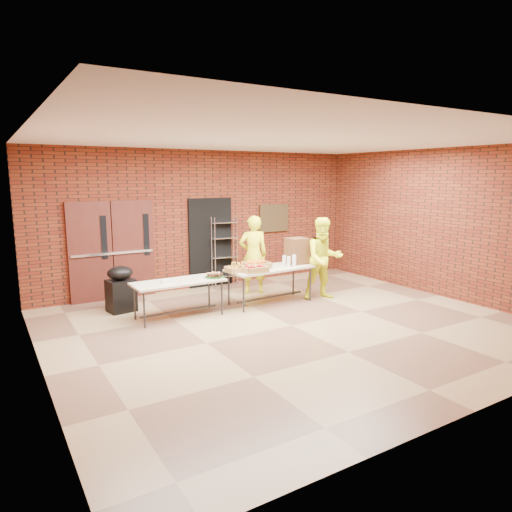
# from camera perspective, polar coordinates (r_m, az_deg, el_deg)

# --- Properties ---
(room) EXTENTS (8.08, 7.08, 3.28)m
(room) POSITION_cam_1_polar(r_m,az_deg,el_deg) (7.79, 4.66, 2.56)
(room) COLOR brown
(room) RESTS_ON ground
(double_doors) EXTENTS (1.78, 0.12, 2.10)m
(double_doors) POSITION_cam_1_polar(r_m,az_deg,el_deg) (10.09, -17.48, 0.67)
(double_doors) COLOR #421D12
(double_doors) RESTS_ON room
(dark_doorway) EXTENTS (1.10, 0.06, 2.10)m
(dark_doorway) POSITION_cam_1_polar(r_m,az_deg,el_deg) (10.88, -5.71, 1.69)
(dark_doorway) COLOR black
(dark_doorway) RESTS_ON room
(bronze_plaque) EXTENTS (0.85, 0.04, 0.70)m
(bronze_plaque) POSITION_cam_1_polar(r_m,az_deg,el_deg) (11.70, 2.27, 4.77)
(bronze_plaque) COLOR #3A2C17
(bronze_plaque) RESTS_ON room
(wire_rack) EXTENTS (0.64, 0.32, 1.66)m
(wire_rack) POSITION_cam_1_polar(r_m,az_deg,el_deg) (10.92, -3.95, 0.58)
(wire_rack) COLOR silver
(wire_rack) RESTS_ON room
(table_left) EXTENTS (1.69, 0.72, 0.69)m
(table_left) POSITION_cam_1_polar(r_m,az_deg,el_deg) (8.55, -9.66, -3.47)
(table_left) COLOR tan
(table_left) RESTS_ON room
(table_right) EXTENTS (1.86, 0.86, 0.75)m
(table_right) POSITION_cam_1_polar(r_m,az_deg,el_deg) (9.39, 1.80, -1.82)
(table_right) COLOR tan
(table_right) RESTS_ON room
(basket_bananas) EXTENTS (0.41, 0.32, 0.13)m
(basket_bananas) POSITION_cam_1_polar(r_m,az_deg,el_deg) (8.96, -2.41, -1.62)
(basket_bananas) COLOR #A98644
(basket_bananas) RESTS_ON table_right
(basket_oranges) EXTENTS (0.50, 0.39, 0.16)m
(basket_oranges) POSITION_cam_1_polar(r_m,az_deg,el_deg) (9.28, 0.14, -1.13)
(basket_oranges) COLOR #A98644
(basket_oranges) RESTS_ON table_right
(basket_apples) EXTENTS (0.47, 0.37, 0.15)m
(basket_apples) POSITION_cam_1_polar(r_m,az_deg,el_deg) (8.92, -0.20, -1.60)
(basket_apples) COLOR #A98644
(basket_apples) RESTS_ON table_right
(muffin_tray) EXTENTS (0.38, 0.38, 0.09)m
(muffin_tray) POSITION_cam_1_polar(r_m,az_deg,el_deg) (8.75, -5.20, -2.40)
(muffin_tray) COLOR #155018
(muffin_tray) RESTS_ON table_left
(napkin_box) EXTENTS (0.17, 0.11, 0.06)m
(napkin_box) POSITION_cam_1_polar(r_m,az_deg,el_deg) (8.43, -11.21, -3.12)
(napkin_box) COLOR white
(napkin_box) RESTS_ON table_left
(coffee_dispenser) EXTENTS (0.42, 0.38, 0.55)m
(coffee_dispenser) POSITION_cam_1_polar(r_m,az_deg,el_deg) (9.80, 5.14, 0.65)
(coffee_dispenser) COLOR #53301C
(coffee_dispenser) RESTS_ON table_right
(cup_stack_front) EXTENTS (0.07, 0.07, 0.22)m
(cup_stack_front) POSITION_cam_1_polar(r_m,az_deg,el_deg) (9.43, 4.11, -0.72)
(cup_stack_front) COLOR white
(cup_stack_front) RESTS_ON table_right
(cup_stack_mid) EXTENTS (0.08, 0.08, 0.24)m
(cup_stack_mid) POSITION_cam_1_polar(r_m,az_deg,el_deg) (9.49, 4.79, -0.59)
(cup_stack_mid) COLOR white
(cup_stack_mid) RESTS_ON table_right
(cup_stack_back) EXTENTS (0.07, 0.07, 0.22)m
(cup_stack_back) POSITION_cam_1_polar(r_m,az_deg,el_deg) (9.53, 3.54, -0.60)
(cup_stack_back) COLOR white
(cup_stack_back) RESTS_ON table_right
(covered_grill) EXTENTS (0.55, 0.48, 0.90)m
(covered_grill) POSITION_cam_1_polar(r_m,az_deg,el_deg) (9.22, -16.54, -3.96)
(covered_grill) COLOR black
(covered_grill) RESTS_ON room
(volunteer_woman) EXTENTS (0.74, 0.61, 1.75)m
(volunteer_woman) POSITION_cam_1_polar(r_m,az_deg,el_deg) (10.15, -0.35, 0.17)
(volunteer_woman) COLOR #F8FE1C
(volunteer_woman) RESTS_ON room
(volunteer_man) EXTENTS (1.00, 0.88, 1.75)m
(volunteer_man) POSITION_cam_1_polar(r_m,az_deg,el_deg) (9.79, 8.45, -0.32)
(volunteer_man) COLOR #F8FE1C
(volunteer_man) RESTS_ON room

